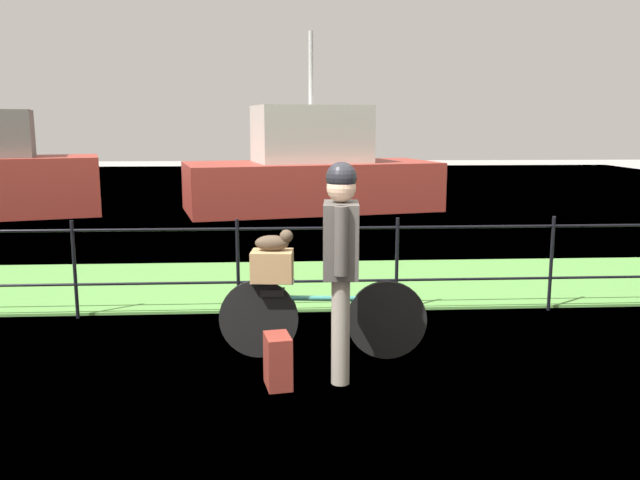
{
  "coord_description": "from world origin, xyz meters",
  "views": [
    {
      "loc": [
        -0.36,
        -4.35,
        1.96
      ],
      "look_at": [
        -0.02,
        1.55,
        0.9
      ],
      "focal_mm": 36.6,
      "sensor_mm": 36.0,
      "label": 1
    }
  ],
  "objects": [
    {
      "name": "cyclist_person",
      "position": [
        0.08,
        0.46,
        1.0
      ],
      "size": [
        0.29,
        0.54,
        1.68
      ],
      "color": "gray",
      "rests_on": "ground"
    },
    {
      "name": "iron_fence",
      "position": [
        0.0,
        2.19,
        0.59
      ],
      "size": [
        18.04,
        0.04,
        1.01
      ],
      "color": "black",
      "rests_on": "ground"
    },
    {
      "name": "moored_boat_near",
      "position": [
        0.3,
        10.46,
        0.85
      ],
      "size": [
        5.99,
        3.57,
        3.94
      ],
      "color": "#9E3328",
      "rests_on": "ground"
    },
    {
      "name": "grass_strip",
      "position": [
        0.0,
        3.47,
        0.01
      ],
      "size": [
        27.0,
        2.4,
        0.03
      ],
      "primitive_type": "cube",
      "color": "#569342",
      "rests_on": "ground"
    },
    {
      "name": "harbor_water",
      "position": [
        0.0,
        10.95,
        0.0
      ],
      "size": [
        30.0,
        30.0,
        0.0
      ],
      "primitive_type": "plane",
      "color": "#60849E",
      "rests_on": "ground"
    },
    {
      "name": "bicycle_main",
      "position": [
        -0.05,
        0.92,
        0.35
      ],
      "size": [
        1.74,
        0.23,
        0.67
      ],
      "color": "black",
      "rests_on": "ground"
    },
    {
      "name": "wooden_crate",
      "position": [
        -0.45,
        0.95,
        0.8
      ],
      "size": [
        0.36,
        0.3,
        0.25
      ],
      "primitive_type": "cube",
      "rotation": [
        0.0,
        0.0,
        -0.09
      ],
      "color": "#A87F51",
      "rests_on": "bicycle_main"
    },
    {
      "name": "backpack_on_paving",
      "position": [
        -0.4,
        0.32,
        0.2
      ],
      "size": [
        0.23,
        0.31,
        0.4
      ],
      "primitive_type": "cube",
      "rotation": [
        0.0,
        0.0,
        1.75
      ],
      "color": "maroon",
      "rests_on": "ground"
    },
    {
      "name": "terrier_dog",
      "position": [
        -0.42,
        0.95,
        1.0
      ],
      "size": [
        0.32,
        0.16,
        0.18
      ],
      "color": "#4C3D2D",
      "rests_on": "wooden_crate"
    },
    {
      "name": "ground_plane",
      "position": [
        0.0,
        0.0,
        0.0
      ],
      "size": [
        60.0,
        60.0,
        0.0
      ],
      "primitive_type": "plane",
      "color": "#9E9993"
    }
  ]
}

